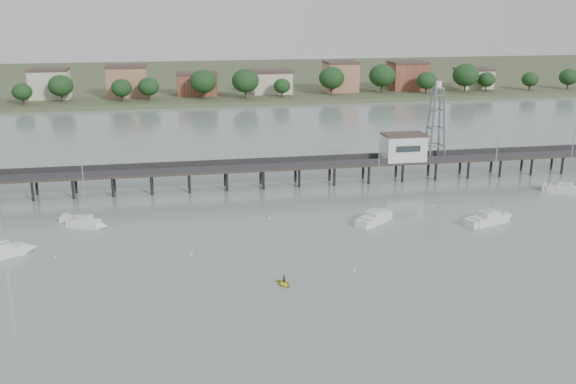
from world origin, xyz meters
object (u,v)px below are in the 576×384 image
at_px(pier, 280,167).
at_px(sailboat_a, 10,251).
at_px(sailboat_d, 495,218).
at_px(sailboat_e, 572,190).
at_px(white_tender, 70,219).
at_px(lattice_tower, 436,124).
at_px(yellow_dinghy, 284,285).
at_px(sailboat_b, 90,224).
at_px(sailboat_c, 380,216).

distance_m(pier, sailboat_a, 51.94).
relative_size(sailboat_d, sailboat_e, 1.12).
relative_size(sailboat_e, white_tender, 3.65).
bearing_deg(sailboat_e, sailboat_a, -134.21).
relative_size(sailboat_a, sailboat_d, 0.88).
bearing_deg(lattice_tower, white_tender, -167.88).
xyz_separation_m(sailboat_a, sailboat_d, (74.15, 0.86, -0.01)).
xyz_separation_m(sailboat_e, yellow_dinghy, (-59.80, -29.73, -0.64)).
distance_m(lattice_tower, sailboat_e, 28.13).
height_order(lattice_tower, white_tender, lattice_tower).
relative_size(lattice_tower, yellow_dinghy, 6.27).
bearing_deg(sailboat_d, sailboat_b, 152.27).
distance_m(lattice_tower, yellow_dinghy, 60.57).
relative_size(lattice_tower, sailboat_c, 1.08).
bearing_deg(pier, sailboat_d, -41.81).
distance_m(pier, sailboat_d, 41.39).
bearing_deg(white_tender, sailboat_e, 12.64).
bearing_deg(sailboat_b, pier, 52.89).
xyz_separation_m(sailboat_d, yellow_dinghy, (-38.02, -17.69, -0.63)).
bearing_deg(sailboat_e, pier, -158.28).
relative_size(sailboat_c, sailboat_b, 1.34).
distance_m(sailboat_e, yellow_dinghy, 66.79).
height_order(sailboat_d, sailboat_c, sailboat_d).
height_order(lattice_tower, sailboat_c, lattice_tower).
xyz_separation_m(lattice_tower, sailboat_e, (21.04, -15.47, -10.46)).
bearing_deg(sailboat_c, white_tender, 130.83).
relative_size(sailboat_e, sailboat_b, 1.25).
height_order(sailboat_d, sailboat_b, sailboat_d).
relative_size(pier, sailboat_e, 11.18).
bearing_deg(sailboat_a, sailboat_d, -24.92).
distance_m(sailboat_c, yellow_dinghy, 29.51).
relative_size(white_tender, yellow_dinghy, 1.49).
relative_size(sailboat_d, white_tender, 4.09).
bearing_deg(yellow_dinghy, lattice_tower, 31.45).
distance_m(pier, sailboat_c, 26.72).
relative_size(sailboat_e, yellow_dinghy, 5.43).
xyz_separation_m(sailboat_c, sailboat_b, (-46.14, 4.70, 0.02)).
xyz_separation_m(sailboat_e, sailboat_b, (-86.10, -3.19, 0.02)).
bearing_deg(white_tender, sailboat_a, -101.51).
height_order(sailboat_a, sailboat_b, sailboat_a).
bearing_deg(sailboat_a, sailboat_e, -17.92).
bearing_deg(sailboat_a, sailboat_b, 19.08).
bearing_deg(lattice_tower, yellow_dinghy, -130.61).
bearing_deg(sailboat_a, lattice_tower, -4.83).
xyz_separation_m(pier, white_tender, (-37.14, -14.74, -3.38)).
bearing_deg(pier, sailboat_b, -150.92).
height_order(sailboat_c, sailboat_b, sailboat_c).
bearing_deg(yellow_dinghy, sailboat_c, 29.81).
distance_m(lattice_tower, white_tender, 71.01).
xyz_separation_m(lattice_tower, sailboat_a, (-74.89, -28.38, -10.46)).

